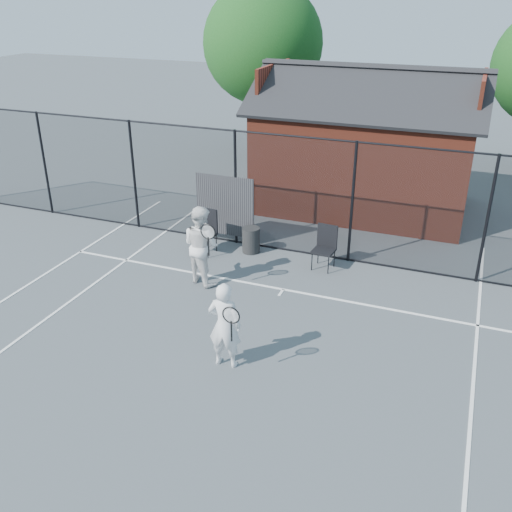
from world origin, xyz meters
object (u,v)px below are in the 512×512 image
(chair_left, at_px, (204,233))
(chair_right, at_px, (324,249))
(player_front, at_px, (225,325))
(waste_bin, at_px, (251,240))
(clubhouse, at_px, (366,155))
(player_back, at_px, (201,245))

(chair_left, distance_m, chair_right, 3.04)
(player_front, bearing_deg, chair_left, 120.58)
(chair_left, height_order, waste_bin, chair_left)
(player_front, relative_size, waste_bin, 2.50)
(clubhouse, height_order, chair_right, clubhouse)
(player_back, relative_size, chair_left, 1.66)
(player_front, height_order, waste_bin, player_front)
(clubhouse, height_order, player_front, clubhouse)
(chair_right, relative_size, waste_bin, 1.58)
(player_front, relative_size, chair_right, 1.58)
(player_back, xyz_separation_m, waste_bin, (0.44, 1.90, -0.59))
(chair_left, xyz_separation_m, chair_right, (3.03, 0.25, -0.03))
(chair_right, bearing_deg, chair_left, -169.99)
(clubhouse, bearing_deg, chair_left, -121.42)
(clubhouse, bearing_deg, chair_right, -89.56)
(chair_left, bearing_deg, player_back, -61.59)
(chair_left, distance_m, waste_bin, 1.20)
(clubhouse, relative_size, waste_bin, 9.90)
(player_back, xyz_separation_m, chair_right, (2.40, 1.65, -0.40))
(player_back, distance_m, chair_right, 2.94)
(clubhouse, height_order, waste_bin, clubhouse)
(player_back, bearing_deg, waste_bin, 76.97)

